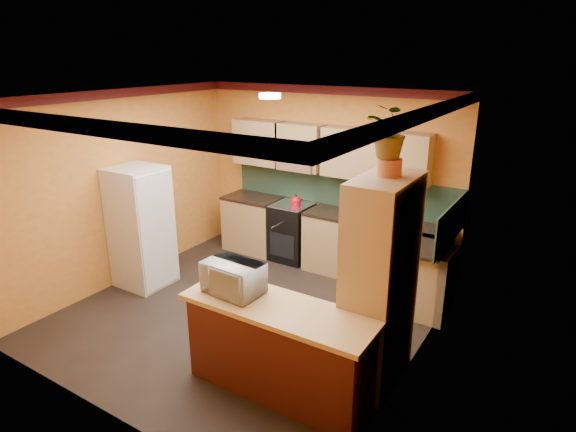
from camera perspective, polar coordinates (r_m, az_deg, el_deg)
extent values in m
plane|color=black|center=(6.26, -5.00, -11.48)|extent=(4.20, 4.20, 0.00)
cube|color=white|center=(5.43, -5.82, 13.94)|extent=(4.20, 4.20, 0.04)
cube|color=#CE8A37|center=(7.41, 4.50, 4.68)|extent=(4.20, 0.04, 2.70)
cube|color=#CE8A37|center=(4.36, -22.43, -7.16)|extent=(4.20, 0.04, 2.70)
cube|color=#CE8A37|center=(7.13, -18.97, 3.14)|extent=(0.04, 4.20, 2.70)
cube|color=#CE8A37|center=(4.80, 15.07, -3.92)|extent=(0.04, 4.20, 2.70)
cube|color=#203B2C|center=(7.34, 6.15, 3.15)|extent=(3.70, 0.02, 0.53)
cube|color=#203B2C|center=(6.14, 18.80, -0.93)|extent=(0.02, 1.40, 0.53)
cube|color=tan|center=(7.12, 4.66, 7.81)|extent=(3.10, 0.34, 0.70)
cylinder|color=white|center=(5.92, -2.16, 14.03)|extent=(0.26, 0.26, 0.06)
cube|color=tan|center=(7.35, 4.62, -2.91)|extent=(3.65, 0.60, 0.88)
cube|color=black|center=(7.19, 4.72, 0.50)|extent=(3.65, 0.62, 0.04)
cube|color=black|center=(7.63, 0.46, -1.89)|extent=(0.58, 0.58, 0.91)
cube|color=silver|center=(6.88, 10.45, -0.31)|extent=(0.48, 0.40, 0.03)
cube|color=tan|center=(6.33, 15.20, -7.25)|extent=(0.60, 0.80, 0.88)
cube|color=black|center=(6.15, 15.57, -3.39)|extent=(0.62, 0.80, 0.04)
cube|color=silver|center=(6.99, -17.03, -1.29)|extent=(0.68, 0.66, 1.70)
cube|color=tan|center=(4.75, 10.80, -7.84)|extent=(0.48, 0.90, 2.10)
cylinder|color=#A74B28|center=(4.41, 11.94, 5.67)|extent=(0.22, 0.22, 0.16)
imported|color=tan|center=(4.35, 12.22, 9.75)|extent=(0.53, 0.50, 0.48)
cube|color=#502112|center=(4.78, -1.12, -15.74)|extent=(1.80, 0.55, 0.88)
cube|color=#D7B968|center=(4.54, -1.15, -10.89)|extent=(1.90, 0.65, 0.05)
imported|color=silver|center=(4.73, -6.54, -7.25)|extent=(0.58, 0.41, 0.31)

